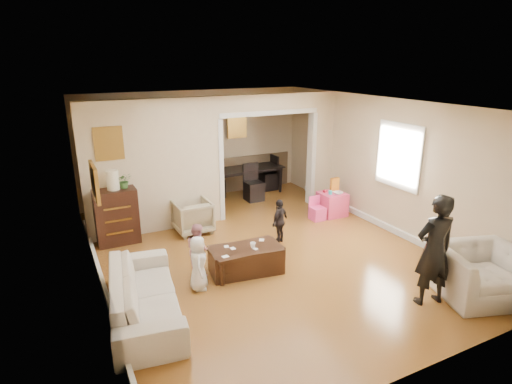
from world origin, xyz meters
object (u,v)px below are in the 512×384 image
armchair_front (480,273)px  dining_table (243,180)px  table_lamp (113,180)px  adult_person (434,250)px  dresser (117,216)px  child_kneel_b (198,249)px  child_kneel_a (198,263)px  child_toddler (280,221)px  coffee_cup (253,245)px  armchair_back (193,216)px  play_table (332,204)px  cyan_cup (330,192)px  sofa (144,294)px  coffee_table (246,260)px

armchair_front → dining_table: bearing=117.5°
table_lamp → adult_person: size_ratio=0.22×
table_lamp → dining_table: (3.36, 1.72, -0.88)m
dresser → child_kneel_b: bearing=-62.3°
dresser → armchair_front: bearing=-44.6°
child_kneel_a → child_toddler: 2.10m
coffee_cup → armchair_back: bearing=99.4°
dresser → play_table: dresser is taller
table_lamp → child_kneel_b: bearing=-62.3°
armchair_back → adult_person: size_ratio=0.44×
armchair_back → play_table: bearing=170.5°
cyan_cup → coffee_cup: bearing=-150.1°
coffee_cup → cyan_cup: cyan_cup is taller
sofa → coffee_table: size_ratio=1.90×
sofa → play_table: bearing=-58.3°
dining_table → child_kneel_a: (-2.57, -3.97, 0.07)m
table_lamp → play_table: 4.59m
coffee_table → cyan_cup: size_ratio=14.24×
coffee_cup → cyan_cup: 3.01m
table_lamp → adult_person: bearing=-48.7°
armchair_front → coffee_table: bearing=159.3°
adult_person → child_kneel_a: bearing=-23.4°
coffee_table → coffee_cup: size_ratio=12.51×
dresser → child_kneel_b: dresser is taller
dresser → coffee_table: dresser is taller
child_kneel_a → child_toddler: child_toddler is taller
armchair_back → dining_table: (1.95, 1.86, 0.02)m
table_lamp → adult_person: 5.42m
sofa → armchair_back: (1.49, 2.44, 0.01)m
armchair_back → cyan_cup: (2.94, -0.52, 0.22)m
adult_person → armchair_back: bearing=-51.5°
armchair_back → table_lamp: (-1.41, 0.14, 0.90)m
child_toddler → sofa: bearing=-7.9°
coffee_table → cyan_cup: 3.09m
coffee_table → dining_table: (1.72, 3.82, 0.13)m
cyan_cup → adult_person: adult_person is taller
coffee_cup → child_kneel_b: 0.87m
sofa → armchair_front: size_ratio=1.90×
armchair_front → dining_table: size_ratio=0.58×
sofa → cyan_cup: 4.83m
cyan_cup → child_toddler: (-1.65, -0.70, -0.12)m
play_table → dining_table: (-1.09, 2.32, 0.09)m
sofa → dresser: 2.58m
cyan_cup → child_kneel_a: bearing=-155.8°
child_kneel_a → child_toddler: bearing=-46.3°
table_lamp → cyan_cup: table_lamp is taller
armchair_back → sofa: bearing=57.8°
sofa → dining_table: dining_table is taller
dining_table → child_toddler: bearing=-104.3°
dining_table → armchair_back: bearing=-138.5°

